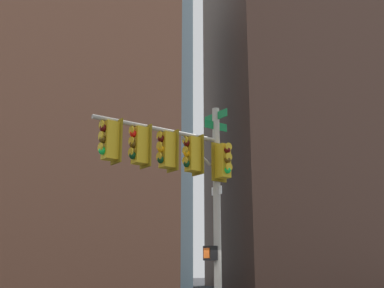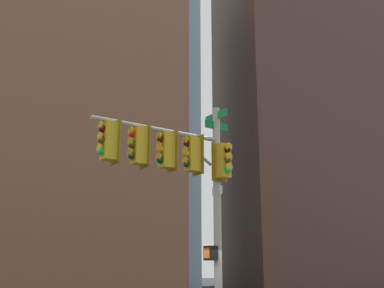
# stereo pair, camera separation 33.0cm
# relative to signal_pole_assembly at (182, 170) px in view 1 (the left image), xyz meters

# --- Properties ---
(signal_pole_assembly) EXTENTS (4.19, 2.01, 6.76)m
(signal_pole_assembly) POSITION_rel_signal_pole_assembly_xyz_m (0.00, 0.00, 0.00)
(signal_pole_assembly) COLOR #9E998C
(signal_pole_assembly) RESTS_ON ground_plane
(building_brick_nearside) EXTENTS (26.21, 14.12, 54.83)m
(building_brick_nearside) POSITION_rel_signal_pole_assembly_xyz_m (6.41, -34.80, 22.74)
(building_brick_nearside) COLOR brown
(building_brick_nearside) RESTS_ON ground_plane
(building_glass_tower) EXTENTS (32.66, 29.83, 65.22)m
(building_glass_tower) POSITION_rel_signal_pole_assembly_xyz_m (7.22, -47.55, 27.93)
(building_glass_tower) COLOR #8CB2C6
(building_glass_tower) RESTS_ON ground_plane
(building_brick_farside) EXTENTS (19.06, 16.65, 40.71)m
(building_brick_farside) POSITION_rel_signal_pole_assembly_xyz_m (-24.13, -39.09, 15.68)
(building_brick_farside) COLOR #4C3328
(building_brick_farside) RESTS_ON ground_plane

